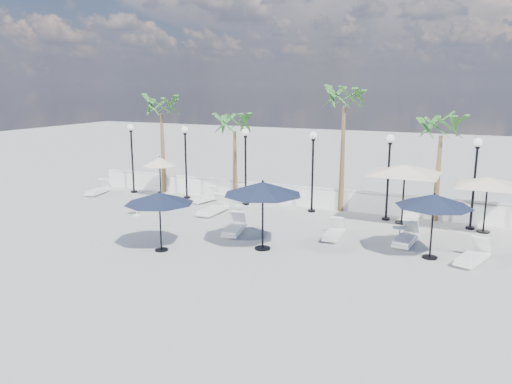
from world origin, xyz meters
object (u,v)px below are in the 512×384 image
at_px(lounger_2, 234,228).
at_px(parasol_cream_sq_a, 405,165).
at_px(lounger_0, 98,190).
at_px(parasol_cream_small, 160,162).
at_px(parasol_navy_left, 159,198).
at_px(parasol_navy_mid, 263,189).
at_px(lounger_1, 214,208).
at_px(lounger_4, 334,233).
at_px(parasol_navy_right, 434,201).
at_px(parasol_cream_sq_b, 488,178).
at_px(lounger_5, 473,256).
at_px(lounger_3, 206,197).
at_px(lounger_6, 406,238).

bearing_deg(lounger_2, parasol_cream_sq_a, 23.93).
distance_m(lounger_0, parasol_cream_small, 4.02).
xyz_separation_m(parasol_navy_left, parasol_navy_mid, (3.32, 1.68, 0.32)).
relative_size(lounger_1, lounger_4, 1.16).
distance_m(parasol_navy_right, parasol_cream_small, 14.90).
bearing_deg(lounger_2, lounger_4, 3.23).
height_order(lounger_2, parasol_cream_sq_b, parasol_cream_sq_b).
bearing_deg(parasol_cream_sq_a, lounger_1, -166.52).
distance_m(lounger_2, parasol_navy_mid, 3.05).
distance_m(parasol_cream_sq_a, parasol_cream_small, 12.72).
relative_size(lounger_5, parasol_navy_left, 0.79).
bearing_deg(lounger_5, lounger_3, -179.80).
distance_m(parasol_navy_mid, parasol_cream_sq_a, 7.09).
bearing_deg(lounger_3, lounger_6, -1.16).
relative_size(lounger_3, parasol_cream_sq_b, 0.38).
height_order(parasol_navy_right, parasol_cream_sq_b, parasol_cream_sq_b).
xyz_separation_m(lounger_3, parasol_navy_right, (11.46, -4.22, 1.84)).
bearing_deg(lounger_0, parasol_cream_sq_b, -7.94).
xyz_separation_m(lounger_2, lounger_3, (-3.90, 4.45, -0.01)).
relative_size(lounger_0, parasol_navy_left, 0.76).
distance_m(lounger_2, lounger_3, 5.91).
bearing_deg(parasol_navy_left, parasol_navy_right, 19.69).
xyz_separation_m(lounger_0, parasol_cream_sq_b, (19.51, 0.90, 2.06)).
height_order(lounger_2, parasol_cream_small, parasol_cream_small).
bearing_deg(lounger_5, lounger_6, 171.93).
distance_m(lounger_1, lounger_6, 8.96).
xyz_separation_m(lounger_3, parasol_cream_sq_b, (13.14, -0.02, 2.07)).
relative_size(lounger_2, lounger_5, 1.00).
bearing_deg(lounger_5, lounger_2, -159.91).
bearing_deg(lounger_0, parasol_navy_left, -47.18).
relative_size(lounger_0, parasol_navy_mid, 0.66).
bearing_deg(parasol_navy_left, lounger_1, 98.97).
distance_m(lounger_4, parasol_cream_small, 11.22).
height_order(lounger_0, parasol_cream_sq_a, parasol_cream_sq_a).
xyz_separation_m(parasol_navy_mid, parasol_cream_sq_a, (4.13, 5.75, 0.30)).
bearing_deg(parasol_cream_small, lounger_5, -14.66).
xyz_separation_m(lounger_3, parasol_cream_sq_a, (9.87, -0.02, 2.36)).
distance_m(lounger_0, lounger_5, 19.47).
distance_m(lounger_5, lounger_6, 2.64).
bearing_deg(lounger_6, lounger_0, 178.39).
xyz_separation_m(parasol_navy_left, parasol_cream_sq_a, (7.45, 7.43, 0.62)).
relative_size(lounger_3, parasol_cream_sq_a, 0.33).
bearing_deg(lounger_2, lounger_1, 121.19).
height_order(parasol_navy_mid, parasol_cream_small, parasol_navy_mid).
height_order(parasol_cream_sq_a, parasol_cream_small, parasol_cream_sq_a).
relative_size(lounger_4, lounger_5, 0.89).
bearing_deg(parasol_navy_mid, parasol_cream_sq_b, 37.85).
bearing_deg(parasol_cream_small, lounger_2, -33.34).
height_order(lounger_2, parasol_navy_mid, parasol_navy_mid).
relative_size(lounger_6, parasol_navy_right, 0.75).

